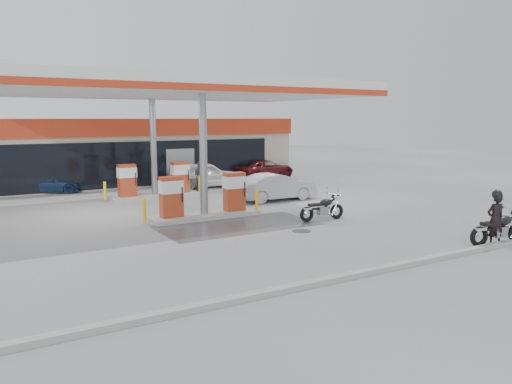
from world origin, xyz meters
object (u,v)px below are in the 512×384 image
(pump_island_near, at_px, (204,201))
(attendant, at_px, (200,176))
(parked_motorcycle, at_px, (323,209))
(parked_car_right, at_px, (263,169))
(sedan_white, at_px, (206,175))
(main_motorcycle, at_px, (499,229))
(pump_island_far, at_px, (155,184))
(biker_main, at_px, (495,219))
(hatchback_silver, at_px, (276,187))
(parked_car_left, at_px, (47,183))

(pump_island_near, height_order, attendant, pump_island_near)
(parked_motorcycle, bearing_deg, parked_car_right, 73.51)
(pump_island_near, relative_size, sedan_white, 1.16)
(main_motorcycle, bearing_deg, parked_car_right, 92.69)
(parked_car_right, bearing_deg, pump_island_near, 122.95)
(sedan_white, bearing_deg, parked_car_right, -61.96)
(sedan_white, xyz_separation_m, attendant, (-0.88, -1.20, 0.08))
(pump_island_far, bearing_deg, pump_island_near, -90.00)
(pump_island_far, distance_m, parked_car_right, 9.78)
(pump_island_far, distance_m, biker_main, 15.99)
(sedan_white, bearing_deg, hatchback_silver, -161.76)
(biker_main, relative_size, sedan_white, 0.38)
(hatchback_silver, relative_size, parked_car_right, 0.87)
(main_motorcycle, height_order, hatchback_silver, hatchback_silver)
(pump_island_near, height_order, parked_car_right, pump_island_near)
(parked_car_left, bearing_deg, main_motorcycle, -137.99)
(parked_motorcycle, distance_m, hatchback_silver, 5.16)
(pump_island_near, xyz_separation_m, parked_car_right, (8.92, 10.00, -0.06))
(biker_main, height_order, parked_car_right, biker_main)
(pump_island_far, distance_m, attendant, 3.17)
(hatchback_silver, bearing_deg, biker_main, -172.79)
(sedan_white, xyz_separation_m, hatchback_silver, (1.04, -6.00, -0.08))
(main_motorcycle, distance_m, hatchback_silver, 11.09)
(pump_island_near, height_order, parked_car_left, pump_island_near)
(biker_main, xyz_separation_m, sedan_white, (-2.24, 16.97, -0.10))
(hatchback_silver, bearing_deg, parked_car_right, -26.18)
(pump_island_near, distance_m, parked_car_right, 13.40)
(parked_car_right, bearing_deg, attendant, 101.56)
(pump_island_far, height_order, main_motorcycle, pump_island_far)
(main_motorcycle, bearing_deg, parked_car_left, 129.82)
(biker_main, distance_m, attendant, 16.08)
(biker_main, bearing_deg, hatchback_silver, -70.06)
(parked_car_right, bearing_deg, parked_car_left, 72.51)
(pump_island_near, xyz_separation_m, main_motorcycle, (6.32, -8.80, -0.20))
(pump_island_near, bearing_deg, hatchback_silver, 24.09)
(main_motorcycle, xyz_separation_m, hatchback_silver, (-1.40, 11.00, 0.16))
(main_motorcycle, height_order, biker_main, biker_main)
(pump_island_near, relative_size, biker_main, 3.03)
(pump_island_far, distance_m, main_motorcycle, 16.10)
(attendant, distance_m, hatchback_silver, 5.17)
(sedan_white, relative_size, parked_car_left, 1.21)
(pump_island_near, distance_m, parked_motorcycle, 4.80)
(biker_main, height_order, parked_car_left, biker_main)
(pump_island_far, height_order, attendant, pump_island_far)
(biker_main, height_order, attendant, biker_main)
(sedan_white, relative_size, parked_car_right, 0.95)
(attendant, bearing_deg, main_motorcycle, 173.15)
(parked_motorcycle, xyz_separation_m, parked_car_left, (-8.36, 13.35, 0.07))
(pump_island_near, bearing_deg, parked_motorcycle, -36.38)
(parked_car_left, bearing_deg, sedan_white, -92.66)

